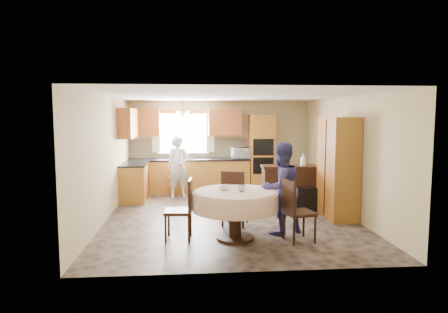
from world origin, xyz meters
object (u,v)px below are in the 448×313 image
cupboard (338,168)px  chair_back (234,196)px  dining_table (235,202)px  chair_right (295,208)px  oven_tower (261,153)px  sideboard (289,187)px  person_sink (178,167)px  chair_left (183,206)px  person_dining (281,188)px

cupboard → chair_back: 2.30m
dining_table → chair_right: (0.97, -0.23, -0.07)m
chair_right → oven_tower: bearing=-15.5°
sideboard → person_sink: person_sink is taller
dining_table → chair_back: 0.79m
oven_tower → dining_table: oven_tower is taller
chair_left → chair_right: chair_right is taller
dining_table → chair_back: size_ratio=1.36×
oven_tower → sideboard: bearing=-81.3°
person_sink → person_dining: bearing=-75.7°
chair_back → person_dining: bearing=165.9°
cupboard → oven_tower: bearing=109.9°
oven_tower → chair_right: 4.50m
chair_left → chair_back: (0.95, 0.73, 0.02)m
sideboard → dining_table: sideboard is taller
chair_left → person_sink: person_sink is taller
dining_table → person_sink: person_sink is taller
sideboard → person_dining: 2.13m
chair_back → chair_right: bearing=150.8°
cupboard → chair_right: (-1.30, -1.51, -0.46)m
person_dining → person_sink: bearing=-84.2°
chair_back → oven_tower: bearing=-88.9°
sideboard → person_dining: size_ratio=0.77×
sideboard → cupboard: cupboard is taller
cupboard → dining_table: (-2.27, -1.28, -0.38)m
oven_tower → sideboard: 2.08m
chair_left → dining_table: bearing=91.0°
chair_left → chair_right: bearing=85.8°
oven_tower → chair_left: size_ratio=2.05×
oven_tower → sideboard: oven_tower is taller
chair_left → person_dining: bearing=101.8°
cupboard → person_dining: size_ratio=1.27×
chair_left → chair_right: (1.85, -0.29, 0.00)m
chair_back → person_dining: 0.96m
cupboard → person_dining: bearing=-144.7°
chair_back → chair_left: bearing=57.0°
cupboard → chair_left: 3.41m
person_sink → dining_table: bearing=-89.2°
person_sink → person_dining: 3.84m
dining_table → person_dining: size_ratio=0.89×
dining_table → person_dining: person_dining is taller
person_sink → person_dining: size_ratio=0.96×
oven_tower → person_dining: bearing=-95.1°
chair_back → cupboard: bearing=-148.2°
oven_tower → chair_back: 3.66m
chair_right → chair_left: bearing=68.6°
chair_back → person_sink: (-1.13, 2.82, 0.19)m
cupboard → chair_right: bearing=-130.7°
oven_tower → dining_table: 4.42m
cupboard → chair_right: size_ratio=1.98×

